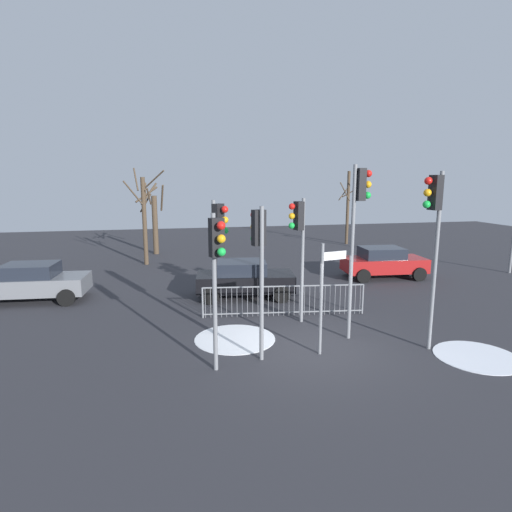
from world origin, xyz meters
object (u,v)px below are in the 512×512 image
traffic_light_foreground_right (434,222)px  bare_tree_left (154,219)px  traffic_light_foreground_left (259,248)px  traffic_light_mid_left (218,238)px  car_grey_far (34,282)px  traffic_light_rear_left (217,258)px  bare_tree_centre (348,206)px  car_red_near (383,262)px  traffic_light_mid_right (358,214)px  direction_sign_post (323,293)px  car_black_trailing (244,278)px  traffic_light_rear_right (299,233)px  bare_tree_right (144,216)px

traffic_light_foreground_right → bare_tree_left: 18.70m
traffic_light_foreground_right → traffic_light_foreground_left: (-4.61, 0.44, -0.62)m
traffic_light_mid_left → car_grey_far: (-6.52, 5.07, -2.21)m
traffic_light_rear_left → traffic_light_mid_left: size_ratio=0.96×
bare_tree_left → bare_tree_centre: bare_tree_centre is taller
traffic_light_rear_left → bare_tree_left: 17.32m
car_red_near → traffic_light_rear_left: bearing=-132.5°
bare_tree_left → traffic_light_foreground_left: bearing=-79.6°
traffic_light_rear_left → traffic_light_mid_left: (0.33, 2.42, 0.13)m
car_red_near → car_grey_far: bearing=-172.5°
traffic_light_mid_right → traffic_light_foreground_right: bearing=48.7°
traffic_light_mid_left → bare_tree_left: 14.97m
traffic_light_mid_left → direction_sign_post: 3.42m
traffic_light_foreground_left → car_black_trailing: 6.13m
car_red_near → direction_sign_post: bearing=-123.3°
traffic_light_foreground_right → direction_sign_post: size_ratio=1.61×
traffic_light_rear_right → bare_tree_right: 12.04m
traffic_light_foreground_left → direction_sign_post: size_ratio=1.32×
traffic_light_foreground_right → car_grey_far: size_ratio=1.24×
traffic_light_mid_right → traffic_light_foreground_left: traffic_light_mid_right is taller
bare_tree_left → car_black_trailing: bearing=-71.2°
traffic_light_rear_left → traffic_light_rear_right: bearing=-152.9°
traffic_light_rear_right → direction_sign_post: traffic_light_rear_right is taller
traffic_light_rear_right → traffic_light_foreground_right: 4.03m
traffic_light_rear_left → direction_sign_post: 3.13m
car_grey_far → car_black_trailing: bearing=-4.2°
traffic_light_rear_left → bare_tree_right: bearing=-99.2°
car_red_near → bare_tree_centre: 10.75m
bare_tree_right → car_grey_far: bearing=-121.3°
traffic_light_mid_left → direction_sign_post: traffic_light_mid_left is taller
traffic_light_rear_left → car_red_near: 12.31m
car_red_near → bare_tree_centre: size_ratio=0.75×
traffic_light_foreground_right → car_grey_far: traffic_light_foreground_right is taller
traffic_light_mid_left → direction_sign_post: size_ratio=1.34×
car_grey_far → bare_tree_right: size_ratio=0.75×
traffic_light_rear_right → car_grey_far: traffic_light_rear_right is taller
car_black_trailing → traffic_light_mid_right: bearing=-56.7°
traffic_light_rear_right → car_black_trailing: (-1.17, 3.27, -2.21)m
traffic_light_foreground_right → direction_sign_post: bearing=78.1°
traffic_light_mid_right → car_black_trailing: bearing=-157.9°
traffic_light_mid_left → traffic_light_mid_right: traffic_light_mid_right is taller
traffic_light_mid_right → direction_sign_post: bearing=-59.3°
traffic_light_foreground_right → bare_tree_left: bearing=18.7°
traffic_light_foreground_left → bare_tree_right: (-3.46, 13.23, -0.28)m
traffic_light_foreground_right → bare_tree_centre: bearing=-23.2°
traffic_light_foreground_left → car_grey_far: (-7.34, 6.86, -2.17)m
car_red_near → traffic_light_rear_right: bearing=-134.1°
car_grey_far → bare_tree_left: 10.71m
direction_sign_post → bare_tree_left: bare_tree_left is taller
traffic_light_mid_left → car_black_trailing: 4.73m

